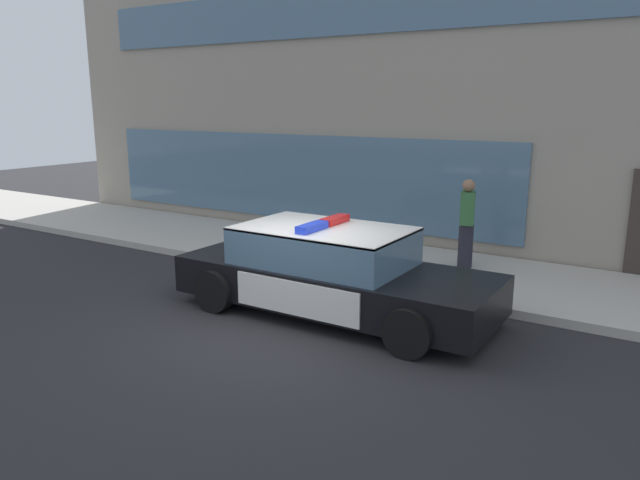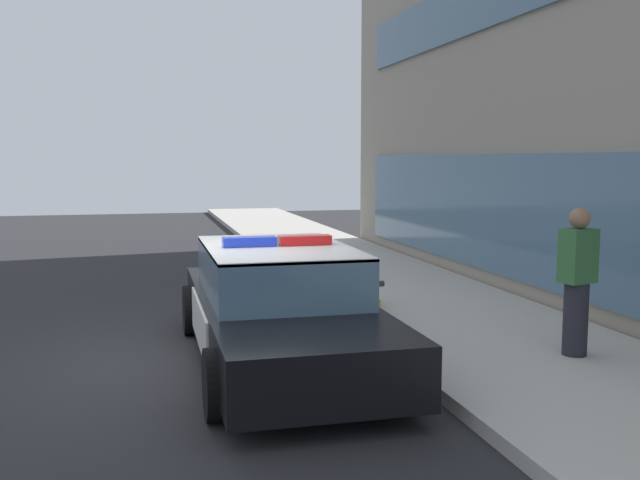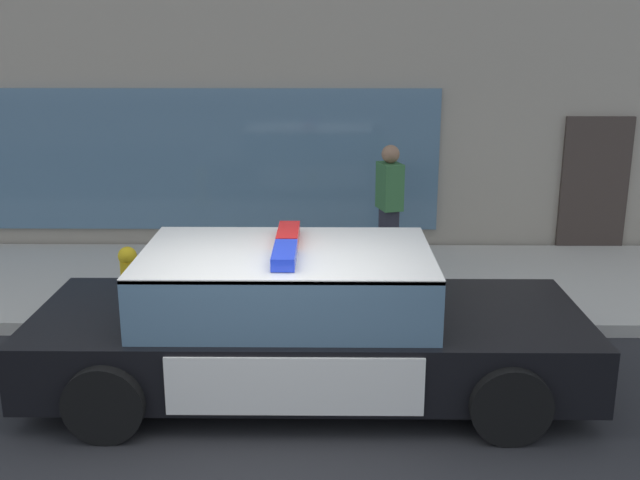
% 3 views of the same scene
% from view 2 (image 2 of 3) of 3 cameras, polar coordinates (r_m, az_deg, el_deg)
% --- Properties ---
extents(ground, '(48.00, 48.00, 0.00)m').
position_cam_2_polar(ground, '(8.76, -9.04, -9.49)').
color(ground, '#262628').
extents(sidewalk, '(48.00, 3.21, 0.15)m').
position_cam_2_polar(sidewalk, '(9.76, 13.34, -7.47)').
color(sidewalk, '#B2ADA3').
rests_on(sidewalk, ground).
extents(police_cruiser, '(5.07, 2.09, 1.49)m').
position_cam_2_polar(police_cruiser, '(8.42, -3.25, -5.31)').
color(police_cruiser, black).
rests_on(police_cruiser, ground).
extents(fire_hydrant, '(0.34, 0.39, 0.73)m').
position_cam_2_polar(fire_hydrant, '(10.91, 4.20, -3.54)').
color(fire_hydrant, gold).
rests_on(fire_hydrant, sidewalk).
extents(pedestrian_on_sidewalk, '(0.36, 0.46, 1.71)m').
position_cam_2_polar(pedestrian_on_sidewalk, '(8.63, 20.02, -3.16)').
color(pedestrian_on_sidewalk, '#23232D').
rests_on(pedestrian_on_sidewalk, sidewalk).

